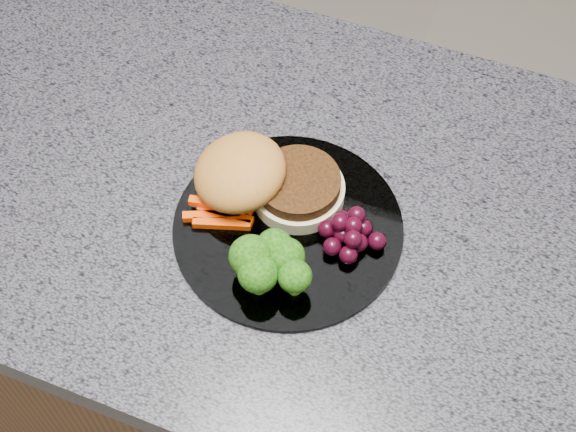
% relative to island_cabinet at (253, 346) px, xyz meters
% --- Properties ---
extents(island_cabinet, '(1.20, 0.60, 0.86)m').
position_rel_island_cabinet_xyz_m(island_cabinet, '(0.00, 0.00, 0.00)').
color(island_cabinet, '#52381C').
rests_on(island_cabinet, ground).
extents(countertop, '(1.20, 0.60, 0.04)m').
position_rel_island_cabinet_xyz_m(countertop, '(0.00, 0.00, 0.45)').
color(countertop, '#504F59').
rests_on(countertop, island_cabinet).
extents(plate, '(0.26, 0.26, 0.01)m').
position_rel_island_cabinet_xyz_m(plate, '(0.08, -0.04, 0.47)').
color(plate, white).
rests_on(plate, countertop).
extents(burger, '(0.21, 0.16, 0.06)m').
position_rel_island_cabinet_xyz_m(burger, '(0.03, -0.01, 0.50)').
color(burger, beige).
rests_on(burger, plate).
extents(carrot_sticks, '(0.08, 0.05, 0.02)m').
position_rel_island_cabinet_xyz_m(carrot_sticks, '(0.00, -0.05, 0.48)').
color(carrot_sticks, '#F94304').
rests_on(carrot_sticks, plate).
extents(broccoli, '(0.09, 0.08, 0.06)m').
position_rel_island_cabinet_xyz_m(broccoli, '(0.08, -0.11, 0.51)').
color(broccoli, olive).
rests_on(broccoli, plate).
extents(grape_bunch, '(0.08, 0.06, 0.04)m').
position_rel_island_cabinet_xyz_m(grape_bunch, '(0.15, -0.03, 0.49)').
color(grape_bunch, black).
rests_on(grape_bunch, plate).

